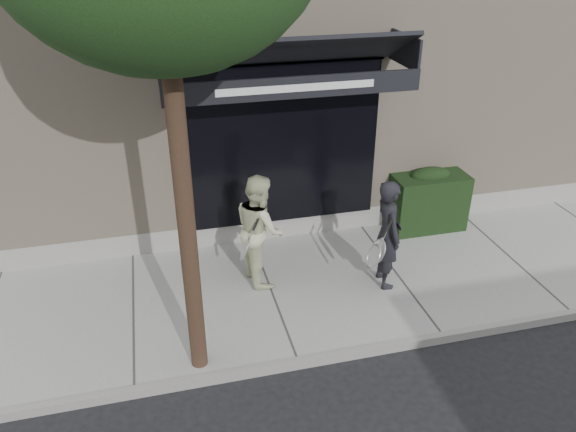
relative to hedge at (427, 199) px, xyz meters
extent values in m
plane|color=black|center=(-1.10, -1.25, -0.66)|extent=(80.00, 80.00, 0.00)
cube|color=gray|center=(-1.10, -1.25, -0.60)|extent=(20.00, 3.00, 0.12)
cube|color=gray|center=(-1.10, -2.80, -0.59)|extent=(20.00, 0.10, 0.14)
cube|color=#BCA88F|center=(-1.10, 3.75, 2.09)|extent=(14.00, 7.00, 5.50)
cube|color=gray|center=(-1.10, 0.45, -0.41)|extent=(14.02, 0.42, 0.50)
cube|color=black|center=(-2.60, 0.30, 1.14)|extent=(3.20, 0.30, 2.60)
cube|color=gray|center=(-4.20, 0.45, 1.14)|extent=(0.08, 0.40, 2.60)
cube|color=gray|center=(-1.00, 0.45, 1.14)|extent=(0.08, 0.40, 2.60)
cube|color=gray|center=(-2.60, 0.45, 2.48)|extent=(3.36, 0.40, 0.12)
cube|color=black|center=(-2.60, -0.25, 2.74)|extent=(3.60, 1.03, 0.55)
cube|color=black|center=(-2.60, -0.75, 2.35)|extent=(3.60, 0.05, 0.30)
cube|color=white|center=(-2.60, -0.78, 2.35)|extent=(2.20, 0.01, 0.10)
cube|color=black|center=(-4.38, -0.25, 2.66)|extent=(0.04, 1.00, 0.45)
cube|color=black|center=(-0.82, -0.25, 2.66)|extent=(0.04, 1.00, 0.45)
cube|color=black|center=(0.00, 0.00, -0.04)|extent=(1.30, 0.70, 1.00)
ellipsoid|color=black|center=(0.00, 0.00, 0.46)|extent=(0.71, 0.38, 0.27)
cylinder|color=black|center=(-4.30, -2.55, 1.74)|extent=(0.20, 0.20, 4.80)
imported|color=black|center=(-1.40, -1.46, 0.30)|extent=(0.43, 0.63, 1.68)
torus|color=silver|center=(-1.64, -1.70, 0.19)|extent=(0.19, 0.32, 0.29)
cylinder|color=silver|center=(-1.64, -1.70, 0.19)|extent=(0.16, 0.29, 0.25)
cylinder|color=silver|center=(-1.64, -1.70, 0.19)|extent=(0.17, 0.05, 0.09)
cylinder|color=black|center=(-1.64, -1.70, 0.19)|extent=(0.20, 0.07, 0.11)
torus|color=silver|center=(-1.76, -1.84, 0.20)|extent=(0.15, 0.31, 0.29)
cylinder|color=silver|center=(-1.76, -1.84, 0.20)|extent=(0.12, 0.27, 0.25)
cylinder|color=silver|center=(-1.76, -1.84, 0.20)|extent=(0.18, 0.03, 0.09)
cylinder|color=black|center=(-1.76, -1.84, 0.20)|extent=(0.20, 0.04, 0.10)
imported|color=beige|center=(-3.18, -0.88, 0.32)|extent=(0.74, 0.90, 1.71)
torus|color=silver|center=(-3.45, -1.14, 0.17)|extent=(0.19, 0.32, 0.29)
cylinder|color=silver|center=(-3.45, -1.14, 0.17)|extent=(0.15, 0.28, 0.25)
cylinder|color=silver|center=(-3.45, -1.14, 0.17)|extent=(0.17, 0.04, 0.09)
cylinder|color=black|center=(-3.45, -1.14, 0.17)|extent=(0.20, 0.06, 0.11)
camera|label=1|loc=(-4.52, -7.97, 4.37)|focal=35.00mm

